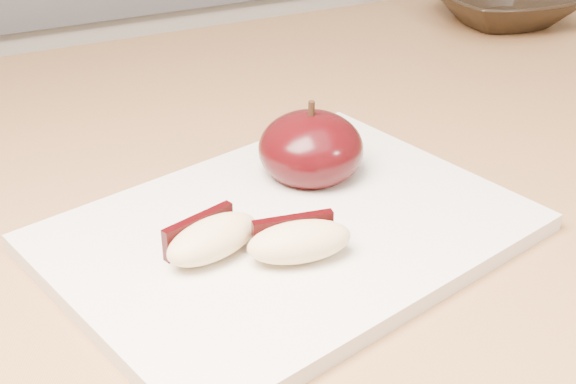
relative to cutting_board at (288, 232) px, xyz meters
name	(u,v)px	position (x,y,z in m)	size (l,w,h in m)	color
back_cabinet	(77,213)	(-0.01, 0.82, -0.44)	(2.40, 0.62, 0.94)	silver
cutting_board	(288,232)	(0.00, 0.00, 0.00)	(0.30, 0.22, 0.01)	silver
apple_half	(311,149)	(0.05, 0.06, 0.03)	(0.08, 0.08, 0.06)	black
apple_wedge_a	(211,238)	(-0.06, -0.01, 0.02)	(0.07, 0.05, 0.02)	beige
apple_wedge_b	(299,241)	(-0.01, -0.04, 0.02)	(0.07, 0.04, 0.02)	beige
bowl	(503,4)	(0.42, 0.31, 0.01)	(0.16, 0.16, 0.04)	black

